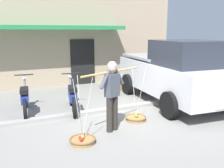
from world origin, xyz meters
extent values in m
plane|color=gray|center=(0.00, 0.00, 0.00)|extent=(90.00, 90.00, 0.00)
cube|color=gray|center=(0.00, 0.70, 0.05)|extent=(20.00, 0.24, 0.10)
cylinder|color=#2D2823|center=(-0.50, -0.74, 0.43)|extent=(0.15, 0.15, 0.86)
cylinder|color=#2D2823|center=(-0.33, -0.67, 0.43)|extent=(0.15, 0.15, 0.86)
cube|color=#474C56|center=(-0.42, -0.71, 1.13)|extent=(0.39, 0.32, 0.54)
sphere|color=tan|center=(-0.42, -0.71, 1.53)|extent=(0.21, 0.21, 0.21)
sphere|color=#D1A8CC|center=(-0.42, -0.71, 1.58)|extent=(0.22, 0.22, 0.22)
cylinder|color=#474C56|center=(-0.64, -0.80, 1.30)|extent=(0.35, 0.21, 0.43)
cylinder|color=#474C56|center=(-0.19, -0.61, 1.30)|extent=(0.35, 0.21, 0.43)
cylinder|color=tan|center=(-0.42, -0.71, 1.45)|extent=(1.77, 0.77, 0.04)
cylinder|color=#9E7542|center=(-1.29, -1.07, 0.04)|extent=(0.52, 0.52, 0.09)
torus|color=brown|center=(-1.29, -1.07, 0.10)|extent=(0.57, 0.57, 0.05)
sphere|color=red|center=(-1.25, -0.97, 0.13)|extent=(0.09, 0.09, 0.09)
sphere|color=red|center=(-1.35, -1.16, 0.13)|extent=(0.09, 0.09, 0.09)
sphere|color=#74B444|center=(-1.29, -1.06, 0.14)|extent=(0.09, 0.09, 0.09)
sphere|color=#AE201B|center=(-1.34, -1.06, 0.13)|extent=(0.08, 0.08, 0.08)
cylinder|color=silver|center=(-1.29, -0.95, 0.77)|extent=(0.01, 0.25, 1.36)
cylinder|color=silver|center=(-1.40, -1.13, 0.77)|extent=(0.22, 0.13, 1.36)
cylinder|color=silver|center=(-1.19, -1.13, 0.77)|extent=(0.22, 0.13, 1.36)
cylinder|color=#9E7542|center=(0.46, -0.34, 0.04)|extent=(0.52, 0.52, 0.09)
torus|color=brown|center=(0.46, -0.34, 0.10)|extent=(0.57, 0.57, 0.05)
sphere|color=gold|center=(0.54, -0.23, 0.13)|extent=(0.09, 0.09, 0.09)
sphere|color=#68A13D|center=(0.46, -0.38, 0.14)|extent=(0.09, 0.09, 0.09)
sphere|color=#649B3B|center=(0.49, -0.33, 0.13)|extent=(0.08, 0.08, 0.08)
cylinder|color=silver|center=(0.46, -0.22, 0.77)|extent=(0.01, 0.25, 1.36)
cylinder|color=silver|center=(0.36, -0.40, 0.77)|extent=(0.22, 0.13, 1.36)
cylinder|color=silver|center=(0.57, -0.40, 0.77)|extent=(0.22, 0.13, 1.36)
cylinder|color=black|center=(-2.07, 2.19, 0.29)|extent=(0.15, 0.59, 0.58)
cylinder|color=black|center=(-2.23, 0.96, 0.29)|extent=(0.15, 0.59, 0.58)
cube|color=navy|center=(-2.07, 2.19, 0.55)|extent=(0.17, 0.30, 0.06)
cube|color=navy|center=(-2.17, 1.47, 0.51)|extent=(0.31, 0.92, 0.24)
cube|color=black|center=(-2.19, 1.29, 0.75)|extent=(0.29, 0.58, 0.12)
cylinder|color=slate|center=(-2.09, 2.09, 0.68)|extent=(0.10, 0.30, 0.76)
cylinder|color=black|center=(-2.10, 2.01, 1.07)|extent=(0.54, 0.10, 0.04)
sphere|color=silver|center=(-2.08, 2.17, 0.93)|extent=(0.11, 0.11, 0.11)
cylinder|color=black|center=(-0.72, 1.81, 0.29)|extent=(0.19, 0.58, 0.58)
cylinder|color=black|center=(-0.97, 0.60, 0.29)|extent=(0.19, 0.58, 0.58)
cube|color=navy|center=(-0.72, 1.81, 0.55)|extent=(0.19, 0.30, 0.06)
cube|color=navy|center=(-0.87, 1.11, 0.51)|extent=(0.38, 0.92, 0.24)
cube|color=black|center=(-0.90, 0.93, 0.75)|extent=(0.33, 0.59, 0.12)
cylinder|color=slate|center=(-0.74, 1.71, 0.68)|extent=(0.12, 0.30, 0.76)
cylinder|color=black|center=(-0.76, 1.64, 1.07)|extent=(0.54, 0.14, 0.04)
sphere|color=silver|center=(-0.73, 1.79, 0.93)|extent=(0.11, 0.11, 0.11)
cube|color=silver|center=(2.49, 0.77, 0.86)|extent=(2.34, 4.86, 0.96)
cube|color=#282D38|center=(2.41, -0.05, 1.72)|extent=(1.92, 2.04, 0.76)
cube|color=gray|center=(2.59, 1.82, 1.44)|extent=(2.02, 2.51, 0.08)
cylinder|color=black|center=(1.41, -0.59, 0.38)|extent=(0.33, 0.78, 0.76)
cylinder|color=black|center=(3.58, 2.13, 0.38)|extent=(0.33, 0.78, 0.76)
cylinder|color=black|center=(1.68, 2.31, 0.38)|extent=(0.33, 0.78, 0.76)
cube|color=silver|center=(2.27, -1.59, 0.50)|extent=(0.44, 0.06, 0.12)
cube|color=tan|center=(-1.25, 7.30, 2.10)|extent=(13.00, 5.00, 4.20)
cube|color=#237F47|center=(-1.25, 4.30, 2.50)|extent=(7.15, 1.00, 0.16)
cube|color=black|center=(0.70, 4.78, 1.00)|extent=(1.10, 0.06, 2.00)
cube|color=olive|center=(1.47, 2.96, 0.16)|extent=(0.44, 0.36, 0.32)
camera|label=1|loc=(-2.85, -5.89, 2.38)|focal=40.20mm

